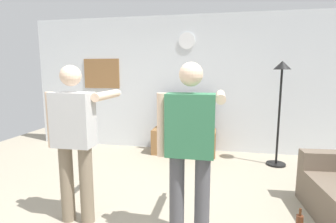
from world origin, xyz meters
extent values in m
cube|color=silver|center=(0.00, 2.95, 1.35)|extent=(6.40, 0.10, 2.70)
cube|color=olive|center=(0.07, 2.60, 0.24)|extent=(1.22, 0.47, 0.48)
sphere|color=black|center=(0.07, 2.35, 0.27)|extent=(0.04, 0.04, 0.04)
cube|color=black|center=(0.07, 2.65, 0.80)|extent=(1.01, 0.06, 0.62)
cube|color=#338C59|center=(0.07, 2.62, 0.80)|extent=(0.95, 0.01, 0.56)
cylinder|color=white|center=(0.07, 2.89, 2.20)|extent=(0.32, 0.03, 0.32)
cube|color=olive|center=(-1.74, 2.90, 1.56)|extent=(0.79, 0.04, 0.62)
cylinder|color=black|center=(1.72, 2.28, 0.01)|extent=(0.32, 0.32, 0.03)
cylinder|color=black|center=(1.72, 2.28, 0.83)|extent=(0.04, 0.04, 1.61)
cone|color=black|center=(1.72, 2.28, 1.71)|extent=(0.28, 0.28, 0.14)
cylinder|color=#7A6B56|center=(-0.86, 0.06, 0.42)|extent=(0.14, 0.14, 0.84)
cylinder|color=#7A6B56|center=(-0.63, 0.06, 0.42)|extent=(0.14, 0.14, 0.84)
cube|color=#B7B7B7|center=(-0.75, 0.06, 1.12)|extent=(0.41, 0.22, 0.56)
sphere|color=beige|center=(-0.75, 0.06, 1.56)|extent=(0.21, 0.21, 0.21)
cylinder|color=beige|center=(-1.00, 0.06, 1.11)|extent=(0.09, 0.09, 0.58)
cylinder|color=beige|center=(-0.50, 0.35, 1.35)|extent=(0.09, 0.58, 0.09)
cube|color=white|center=(-0.50, 0.67, 1.35)|extent=(0.04, 0.12, 0.04)
cylinder|color=#4C4C51|center=(0.35, -0.06, 0.43)|extent=(0.14, 0.14, 0.85)
cylinder|color=#4C4C51|center=(0.58, -0.06, 0.43)|extent=(0.14, 0.14, 0.85)
cube|color=#33724C|center=(0.47, -0.06, 1.13)|extent=(0.43, 0.22, 0.56)
sphere|color=beige|center=(0.47, -0.06, 1.58)|extent=(0.21, 0.21, 0.21)
cylinder|color=beige|center=(0.21, -0.06, 1.12)|extent=(0.09, 0.09, 0.58)
cylinder|color=beige|center=(0.73, 0.23, 1.36)|extent=(0.09, 0.58, 0.09)
cube|color=white|center=(0.73, 0.55, 1.36)|extent=(0.04, 0.12, 0.04)
cylinder|color=#4C2814|center=(1.50, 0.17, 0.28)|extent=(0.02, 0.02, 0.07)
camera|label=1|loc=(0.70, -2.31, 1.60)|focal=27.78mm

